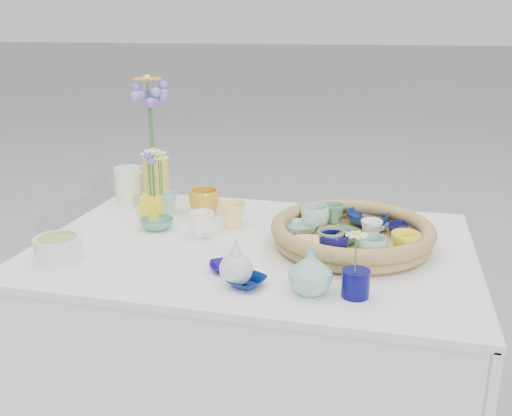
# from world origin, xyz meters

# --- Properties ---
(wicker_tray) EXTENTS (0.47, 0.47, 0.08)m
(wicker_tray) POSITION_xyz_m (0.28, 0.05, 0.80)
(wicker_tray) COLOR olive
(wicker_tray) RESTS_ON display_table
(tray_ceramic_0) EXTENTS (0.17, 0.17, 0.04)m
(tray_ceramic_0) POSITION_xyz_m (0.32, 0.20, 0.80)
(tray_ceramic_0) COLOR navy
(tray_ceramic_0) RESTS_ON wicker_tray
(tray_ceramic_1) EXTENTS (0.11, 0.11, 0.03)m
(tray_ceramic_1) POSITION_xyz_m (0.43, 0.13, 0.80)
(tray_ceramic_1) COLOR #0E0E45
(tray_ceramic_1) RESTS_ON wicker_tray
(tray_ceramic_2) EXTENTS (0.08, 0.08, 0.07)m
(tray_ceramic_2) POSITION_xyz_m (0.43, -0.05, 0.82)
(tray_ceramic_2) COLOR yellow
(tray_ceramic_2) RESTS_ON wicker_tray
(tray_ceramic_3) EXTENTS (0.14, 0.14, 0.03)m
(tray_ceramic_3) POSITION_xyz_m (0.25, 0.03, 0.80)
(tray_ceramic_3) COLOR #408354
(tray_ceramic_3) RESTS_ON wicker_tray
(tray_ceramic_4) EXTENTS (0.09, 0.09, 0.07)m
(tray_ceramic_4) POSITION_xyz_m (0.23, -0.07, 0.82)
(tray_ceramic_4) COLOR slate
(tray_ceramic_4) RESTS_ON wicker_tray
(tray_ceramic_5) EXTENTS (0.13, 0.13, 0.03)m
(tray_ceramic_5) POSITION_xyz_m (0.12, 0.07, 0.80)
(tray_ceramic_5) COLOR #99C6B8
(tray_ceramic_5) RESTS_ON wicker_tray
(tray_ceramic_6) EXTENTS (0.11, 0.11, 0.07)m
(tray_ceramic_6) POSITION_xyz_m (0.16, 0.13, 0.82)
(tray_ceramic_6) COLOR #ADD6BD
(tray_ceramic_6) RESTS_ON wicker_tray
(tray_ceramic_7) EXTENTS (0.08, 0.08, 0.06)m
(tray_ceramic_7) POSITION_xyz_m (0.33, 0.07, 0.81)
(tray_ceramic_7) COLOR white
(tray_ceramic_7) RESTS_ON wicker_tray
(tray_ceramic_8) EXTENTS (0.08, 0.08, 0.02)m
(tray_ceramic_8) POSITION_xyz_m (0.34, 0.16, 0.79)
(tray_ceramic_8) COLOR #99DFF0
(tray_ceramic_8) RESTS_ON wicker_tray
(tray_ceramic_9) EXTENTS (0.09, 0.09, 0.06)m
(tray_ceramic_9) POSITION_xyz_m (0.24, -0.08, 0.81)
(tray_ceramic_9) COLOR #0E0D44
(tray_ceramic_9) RESTS_ON wicker_tray
(tray_ceramic_10) EXTENTS (0.12, 0.12, 0.02)m
(tray_ceramic_10) POSITION_xyz_m (0.16, -0.04, 0.79)
(tray_ceramic_10) COLOR #FFD58C
(tray_ceramic_10) RESTS_ON wicker_tray
(tray_ceramic_11) EXTENTS (0.10, 0.10, 0.06)m
(tray_ceramic_11) POSITION_xyz_m (0.34, -0.08, 0.81)
(tray_ceramic_11) COLOR #92CEB3
(tray_ceramic_11) RESTS_ON wicker_tray
(tray_ceramic_12) EXTENTS (0.07, 0.07, 0.06)m
(tray_ceramic_12) POSITION_xyz_m (0.21, 0.19, 0.81)
(tray_ceramic_12) COLOR #538A6D
(tray_ceramic_12) RESTS_ON wicker_tray
(loose_ceramic_0) EXTENTS (0.14, 0.14, 0.08)m
(loose_ceramic_0) POSITION_xyz_m (-0.24, 0.24, 0.81)
(loose_ceramic_0) COLOR gold
(loose_ceramic_0) RESTS_ON display_table
(loose_ceramic_1) EXTENTS (0.10, 0.10, 0.08)m
(loose_ceramic_1) POSITION_xyz_m (-0.10, 0.13, 0.80)
(loose_ceramic_1) COLOR #FFE26F
(loose_ceramic_1) RESTS_ON display_table
(loose_ceramic_2) EXTENTS (0.11, 0.11, 0.03)m
(loose_ceramic_2) POSITION_xyz_m (-0.33, 0.05, 0.78)
(loose_ceramic_2) COLOR #4E8866
(loose_ceramic_2) RESTS_ON display_table
(loose_ceramic_3) EXTENTS (0.10, 0.10, 0.08)m
(loose_ceramic_3) POSITION_xyz_m (-0.17, 0.02, 0.80)
(loose_ceramic_3) COLOR white
(loose_ceramic_3) RESTS_ON display_table
(loose_ceramic_4) EXTENTS (0.11, 0.11, 0.02)m
(loose_ceramic_4) POSITION_xyz_m (-0.03, -0.20, 0.77)
(loose_ceramic_4) COLOR #10026B
(loose_ceramic_4) RESTS_ON display_table
(loose_ceramic_5) EXTENTS (0.08, 0.08, 0.07)m
(loose_ceramic_5) POSITION_xyz_m (-0.36, 0.22, 0.80)
(loose_ceramic_5) COLOR #89C0BA
(loose_ceramic_5) RESTS_ON display_table
(loose_ceramic_6) EXTENTS (0.12, 0.12, 0.02)m
(loose_ceramic_6) POSITION_xyz_m (0.05, -0.28, 0.78)
(loose_ceramic_6) COLOR #011652
(loose_ceramic_6) RESTS_ON display_table
(fluted_bowl) EXTENTS (0.14, 0.14, 0.07)m
(fluted_bowl) POSITION_xyz_m (-0.49, -0.25, 0.80)
(fluted_bowl) COLOR silver
(fluted_bowl) RESTS_ON display_table
(bud_vase_paleblue) EXTENTS (0.10, 0.10, 0.13)m
(bud_vase_paleblue) POSITION_xyz_m (0.02, -0.28, 0.83)
(bud_vase_paleblue) COLOR silver
(bud_vase_paleblue) RESTS_ON display_table
(bud_vase_seafoam) EXTENTS (0.14, 0.14, 0.11)m
(bud_vase_seafoam) POSITION_xyz_m (0.21, -0.28, 0.82)
(bud_vase_seafoam) COLOR #7DBBB1
(bud_vase_seafoam) RESTS_ON display_table
(bud_vase_cobalt) EXTENTS (0.08, 0.08, 0.07)m
(bud_vase_cobalt) POSITION_xyz_m (0.32, -0.27, 0.80)
(bud_vase_cobalt) COLOR #06054F
(bud_vase_cobalt) RESTS_ON display_table
(single_daisy) EXTENTS (0.08, 0.08, 0.11)m
(single_daisy) POSITION_xyz_m (0.31, -0.29, 0.88)
(single_daisy) COLOR white
(single_daisy) RESTS_ON bud_vase_cobalt
(tall_vase_yellow) EXTENTS (0.12, 0.12, 0.17)m
(tall_vase_yellow) POSITION_xyz_m (-0.43, 0.29, 0.85)
(tall_vase_yellow) COLOR gold
(tall_vase_yellow) RESTS_ON display_table
(gerbera) EXTENTS (0.13, 0.13, 0.29)m
(gerbera) POSITION_xyz_m (-0.44, 0.29, 1.07)
(gerbera) COLOR orange
(gerbera) RESTS_ON tall_vase_yellow
(hydrangea) EXTENTS (0.09, 0.09, 0.30)m
(hydrangea) POSITION_xyz_m (-0.44, 0.29, 1.05)
(hydrangea) COLOR #8152CC
(hydrangea) RESTS_ON tall_vase_yellow
(white_pitcher) EXTENTS (0.16, 0.14, 0.13)m
(white_pitcher) POSITION_xyz_m (-0.54, 0.29, 0.83)
(white_pitcher) COLOR silver
(white_pitcher) RESTS_ON display_table
(daisy_cup) EXTENTS (0.08, 0.08, 0.08)m
(daisy_cup) POSITION_xyz_m (-0.38, 0.12, 0.81)
(daisy_cup) COLOR yellow
(daisy_cup) RESTS_ON display_table
(daisy_posy) EXTENTS (0.10, 0.10, 0.16)m
(daisy_posy) POSITION_xyz_m (-0.37, 0.13, 0.93)
(daisy_posy) COLOR white
(daisy_posy) RESTS_ON daisy_cup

